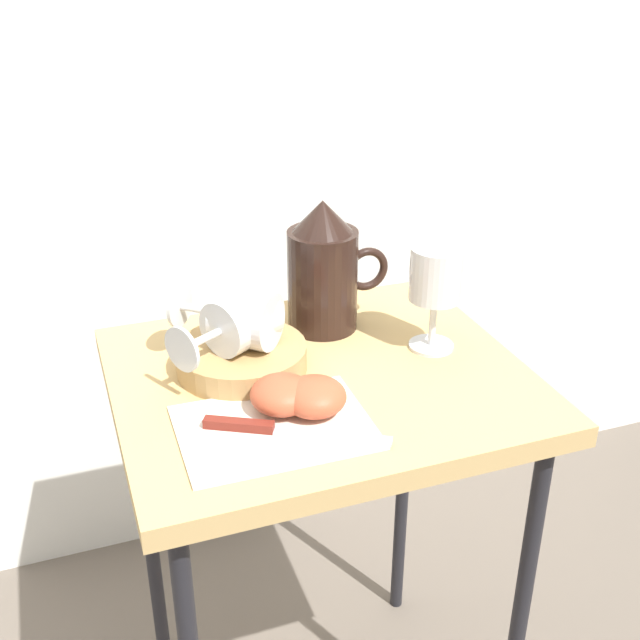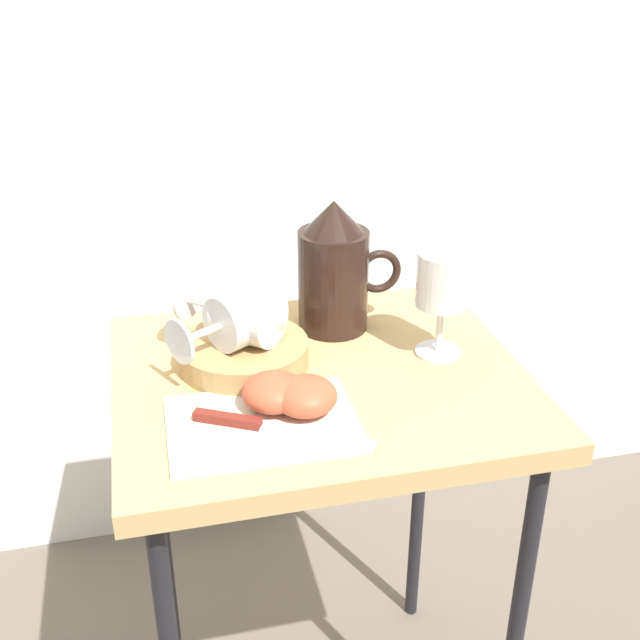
# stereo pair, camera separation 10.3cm
# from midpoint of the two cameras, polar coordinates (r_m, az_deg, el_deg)

# --- Properties ---
(curtain_drape) EXTENTS (2.40, 0.03, 2.03)m
(curtain_drape) POSITION_cam_midpoint_polar(r_m,az_deg,el_deg) (1.50, -9.93, 17.64)
(curtain_drape) COLOR white
(curtain_drape) RESTS_ON ground_plane
(table) EXTENTS (0.55, 0.47, 0.70)m
(table) POSITION_cam_midpoint_polar(r_m,az_deg,el_deg) (1.11, -2.68, -7.18)
(table) COLOR tan
(table) RESTS_ON ground_plane
(linen_napkin) EXTENTS (0.23, 0.17, 0.00)m
(linen_napkin) POSITION_cam_midpoint_polar(r_m,az_deg,el_deg) (0.96, -6.40, -7.78)
(linen_napkin) COLOR silver
(linen_napkin) RESTS_ON table
(basket_tray) EXTENTS (0.18, 0.18, 0.03)m
(basket_tray) POSITION_cam_midpoint_polar(r_m,az_deg,el_deg) (1.08, -8.40, -2.76)
(basket_tray) COLOR tan
(basket_tray) RESTS_ON table
(pitcher) EXTENTS (0.16, 0.10, 0.20)m
(pitcher) POSITION_cam_midpoint_polar(r_m,az_deg,el_deg) (1.15, -2.30, 3.05)
(pitcher) COLOR black
(pitcher) RESTS_ON table
(wine_glass_upright) EXTENTS (0.07, 0.07, 0.15)m
(wine_glass_upright) POSITION_cam_midpoint_polar(r_m,az_deg,el_deg) (1.09, 5.68, 2.83)
(wine_glass_upright) COLOR silver
(wine_glass_upright) RESTS_ON table
(wine_glass_tipped_near) EXTENTS (0.15, 0.15, 0.08)m
(wine_glass_tipped_near) POSITION_cam_midpoint_polar(r_m,az_deg,el_deg) (1.06, -8.35, 0.11)
(wine_glass_tipped_near) COLOR silver
(wine_glass_tipped_near) RESTS_ON basket_tray
(wine_glass_tipped_far) EXTENTS (0.16, 0.13, 0.08)m
(wine_glass_tipped_far) POSITION_cam_midpoint_polar(r_m,az_deg,el_deg) (1.05, -8.61, -0.19)
(wine_glass_tipped_far) COLOR silver
(wine_glass_tipped_far) RESTS_ON basket_tray
(apple_half_left) EXTENTS (0.08, 0.08, 0.04)m
(apple_half_left) POSITION_cam_midpoint_polar(r_m,az_deg,el_deg) (0.98, -5.79, -5.44)
(apple_half_left) COLOR #C15133
(apple_half_left) RESTS_ON linen_napkin
(apple_half_right) EXTENTS (0.08, 0.08, 0.04)m
(apple_half_right) POSITION_cam_midpoint_polar(r_m,az_deg,el_deg) (0.97, -3.46, -5.61)
(apple_half_right) COLOR #C15133
(apple_half_right) RESTS_ON linen_napkin
(knife) EXTENTS (0.21, 0.12, 0.01)m
(knife) POSITION_cam_midpoint_polar(r_m,az_deg,el_deg) (0.95, -6.87, -7.86)
(knife) COLOR silver
(knife) RESTS_ON linen_napkin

